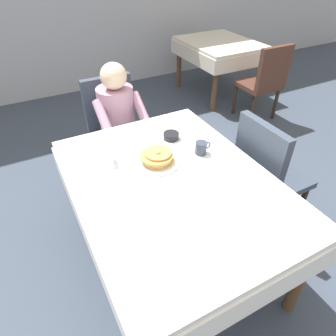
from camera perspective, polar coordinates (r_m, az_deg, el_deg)
ground_plane at (r=2.30m, az=0.79°, el=-16.56°), size 14.00×14.00×0.00m
dining_table_main at (r=1.81m, az=0.96°, el=-4.44°), size 1.12×1.52×0.74m
chair_diner at (r=2.79m, az=-10.21°, el=8.33°), size 0.44×0.45×0.93m
diner_person at (r=2.59m, az=-9.37°, el=9.55°), size 0.40×0.43×1.12m
chair_right_side at (r=2.28m, az=18.15°, el=-0.40°), size 0.45×0.44×0.93m
plate_breakfast at (r=1.88m, az=-2.02°, el=1.15°), size 0.28×0.28×0.02m
breakfast_stack at (r=1.86m, az=-2.04°, el=2.10°), size 0.21×0.21×0.07m
cup_coffee at (r=1.96m, az=6.35°, el=3.84°), size 0.11×0.08×0.08m
bowl_butter at (r=2.11m, az=0.60°, el=6.13°), size 0.11×0.11×0.04m
syrup_pitcher at (r=1.86m, az=-10.30°, el=1.13°), size 0.08×0.08×0.07m
fork_left_of_plate at (r=1.81m, az=-7.12°, el=-1.00°), size 0.02×0.18×0.00m
knife_right_of_plate at (r=1.94m, az=3.27°, el=2.27°), size 0.02×0.20×0.00m
spoon_near_edge at (r=1.70m, az=3.40°, el=-3.68°), size 0.15×0.02×0.00m
napkin_folded at (r=1.73m, az=-8.69°, el=-3.34°), size 0.19×0.15×0.01m
background_table_far at (r=4.54m, az=9.70°, el=21.24°), size 0.92×1.12×0.74m
background_chair_empty at (r=3.90m, az=17.99°, el=15.79°), size 0.44×0.45×0.93m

